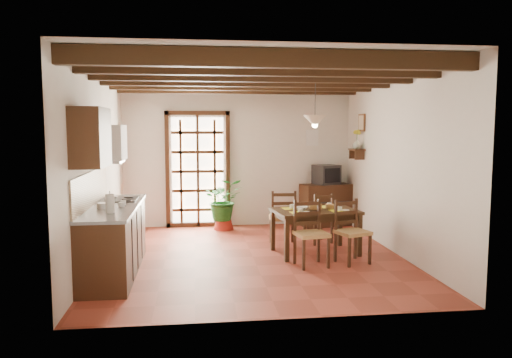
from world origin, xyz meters
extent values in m
plane|color=brown|center=(0.00, 0.00, 0.00)|extent=(5.00, 5.00, 0.00)
cube|color=silver|center=(0.00, 2.50, 1.40)|extent=(4.50, 0.02, 2.80)
cube|color=silver|center=(0.00, -2.50, 1.40)|extent=(4.50, 0.02, 2.80)
cube|color=silver|center=(-2.25, 0.00, 1.40)|extent=(0.02, 5.00, 2.80)
cube|color=silver|center=(2.25, 0.00, 1.40)|extent=(0.02, 5.00, 2.80)
cube|color=white|center=(0.00, 0.00, 2.80)|extent=(4.50, 5.00, 0.02)
cube|color=black|center=(0.00, -2.10, 2.69)|extent=(4.50, 0.14, 0.20)
cube|color=black|center=(0.00, -1.26, 2.69)|extent=(4.50, 0.14, 0.20)
cube|color=black|center=(0.00, -0.42, 2.69)|extent=(4.50, 0.14, 0.20)
cube|color=black|center=(0.00, 0.42, 2.69)|extent=(4.50, 0.14, 0.20)
cube|color=black|center=(0.00, 1.26, 2.69)|extent=(4.50, 0.14, 0.20)
cube|color=black|center=(0.00, 2.10, 2.69)|extent=(4.50, 0.14, 0.20)
cube|color=white|center=(-0.80, 2.49, 1.10)|extent=(1.01, 0.02, 2.11)
cube|color=#331C10|center=(-0.80, 2.44, 2.24)|extent=(1.26, 0.10, 0.08)
cube|color=#331C10|center=(-1.39, 2.44, 1.10)|extent=(0.08, 0.10, 2.28)
cube|color=#331C10|center=(-0.21, 2.44, 1.10)|extent=(0.08, 0.10, 2.28)
cube|color=#331C10|center=(-0.80, 2.42, 1.10)|extent=(1.01, 0.03, 2.02)
cube|color=#331C10|center=(-1.95, -0.60, 0.44)|extent=(0.60, 2.20, 0.88)
cube|color=slate|center=(-1.95, -0.60, 0.90)|extent=(0.64, 2.25, 0.04)
cube|color=tan|center=(-2.23, -0.60, 1.13)|extent=(0.02, 2.20, 0.50)
cube|color=#331C10|center=(-2.08, -1.30, 1.85)|extent=(0.35, 0.80, 0.70)
cube|color=white|center=(-2.05, -0.05, 1.75)|extent=(0.38, 0.60, 0.50)
cube|color=silver|center=(-2.05, -0.05, 1.48)|extent=(0.32, 0.55, 0.04)
cube|color=black|center=(-1.95, -0.05, 0.93)|extent=(0.50, 0.55, 0.02)
cylinder|color=white|center=(-1.90, -1.15, 1.03)|extent=(0.11, 0.11, 0.24)
cylinder|color=silver|center=(-2.05, -0.85, 0.95)|extent=(0.14, 0.14, 0.10)
cube|color=#301F0F|center=(0.99, 0.09, 0.67)|extent=(1.37, 0.98, 0.05)
cube|color=#301F0F|center=(0.99, 0.09, 0.60)|extent=(1.24, 0.89, 0.09)
cube|color=#301F0F|center=(1.52, 0.52, 0.32)|extent=(0.07, 0.07, 0.65)
cube|color=#301F0F|center=(0.37, 0.37, 0.32)|extent=(0.07, 0.07, 0.65)
cube|color=#301F0F|center=(1.62, -0.18, 0.32)|extent=(0.07, 0.07, 0.65)
cube|color=#301F0F|center=(0.46, -0.34, 0.32)|extent=(0.07, 0.07, 0.65)
cube|color=#AE864A|center=(0.77, -0.61, 0.46)|extent=(0.49, 0.47, 0.05)
cube|color=#331C10|center=(0.74, -0.44, 0.70)|extent=(0.43, 0.10, 0.47)
cube|color=#331C10|center=(0.77, -0.61, 0.23)|extent=(0.47, 0.45, 0.46)
cube|color=#AE864A|center=(1.40, -0.52, 0.45)|extent=(0.53, 0.52, 0.05)
cube|color=#331C10|center=(1.34, -0.36, 0.68)|extent=(0.41, 0.17, 0.46)
cube|color=#331C10|center=(1.40, -0.52, 0.23)|extent=(0.50, 0.49, 0.45)
cube|color=#AE864A|center=(0.59, 0.71, 0.46)|extent=(0.46, 0.44, 0.05)
cube|color=#331C10|center=(0.57, 0.53, 0.70)|extent=(0.43, 0.07, 0.47)
cube|color=#331C10|center=(0.59, 0.71, 0.23)|extent=(0.44, 0.42, 0.46)
cube|color=#AE864A|center=(1.22, 0.79, 0.43)|extent=(0.50, 0.49, 0.05)
cube|color=#331C10|center=(1.27, 0.64, 0.65)|extent=(0.39, 0.16, 0.44)
cube|color=#331C10|center=(1.22, 0.79, 0.21)|extent=(0.48, 0.46, 0.43)
cube|color=yellow|center=(0.67, -0.11, 0.63)|extent=(0.29, 0.22, 0.01)
cube|color=yellow|center=(1.31, -0.11, 0.63)|extent=(0.29, 0.22, 0.01)
cube|color=yellow|center=(0.67, 0.29, 0.63)|extent=(0.29, 0.22, 0.01)
cube|color=yellow|center=(1.31, 0.29, 0.63)|extent=(0.29, 0.22, 0.01)
cylinder|color=olive|center=(0.99, 0.09, 0.68)|extent=(0.20, 0.20, 0.08)
imported|color=white|center=(0.76, 0.11, 0.72)|extent=(0.25, 0.25, 0.05)
cube|color=#331C10|center=(1.73, 2.23, 0.42)|extent=(1.06, 0.65, 0.84)
cube|color=black|center=(1.73, 2.23, 1.03)|extent=(0.56, 0.54, 0.38)
cube|color=black|center=(1.73, 2.02, 1.03)|extent=(0.34, 0.15, 0.29)
cube|color=white|center=(1.50, 2.48, 1.75)|extent=(0.25, 0.03, 0.32)
cone|color=maroon|center=(-0.32, 2.09, 0.11)|extent=(0.38, 0.38, 0.23)
imported|color=#144C19|center=(-0.32, 2.09, 0.57)|extent=(2.05, 1.81, 2.10)
cube|color=#331C10|center=(2.14, 1.60, 1.55)|extent=(0.20, 0.42, 0.03)
cube|color=#331C10|center=(2.14, 1.43, 1.46)|extent=(0.18, 0.03, 0.18)
cube|color=#331C10|center=(2.14, 1.77, 1.46)|extent=(0.18, 0.03, 0.18)
imported|color=#B2BFB2|center=(2.14, 1.60, 1.65)|extent=(0.15, 0.15, 0.15)
sphere|color=yellow|center=(2.14, 1.60, 1.86)|extent=(0.14, 0.14, 0.14)
cylinder|color=#144C19|center=(2.14, 1.60, 1.71)|extent=(0.01, 0.01, 0.28)
cube|color=brown|center=(2.23, 1.60, 2.05)|extent=(0.03, 0.32, 0.32)
cube|color=#C3B292|center=(2.21, 1.60, 2.05)|extent=(0.01, 0.26, 0.26)
cylinder|color=black|center=(0.99, 0.19, 2.45)|extent=(0.01, 0.01, 0.70)
cone|color=beige|center=(0.99, 0.19, 2.08)|extent=(0.36, 0.36, 0.14)
sphere|color=#FFD88C|center=(0.99, 0.19, 2.00)|extent=(0.09, 0.09, 0.09)
camera|label=1|loc=(-0.86, -7.38, 1.98)|focal=35.00mm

